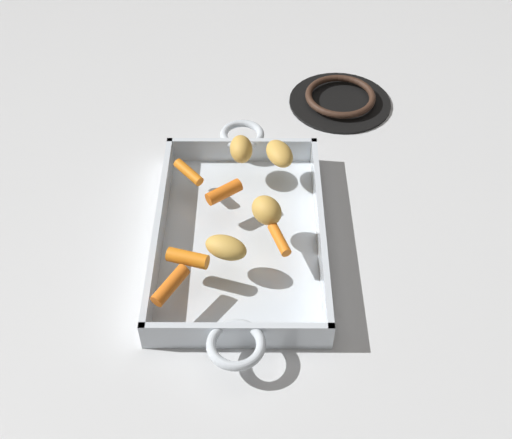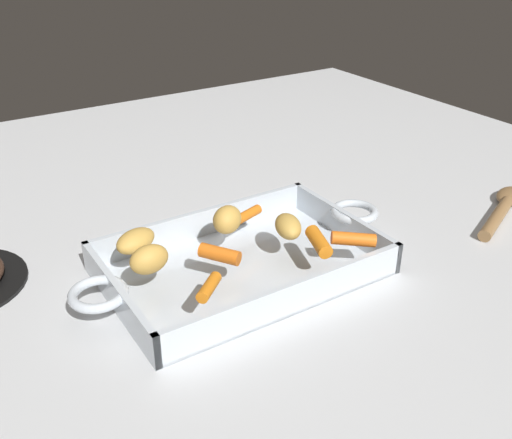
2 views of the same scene
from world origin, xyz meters
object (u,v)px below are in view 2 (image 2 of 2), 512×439
at_px(roasting_dish, 242,263).
at_px(potato_corner, 136,241).
at_px(baby_carrot_northeast, 247,215).
at_px(serving_spoon, 504,206).
at_px(baby_carrot_long, 209,287).
at_px(baby_carrot_northwest, 353,239).
at_px(potato_near_roast, 149,260).
at_px(potato_whole, 226,220).
at_px(potato_halved, 288,226).
at_px(baby_carrot_center_left, 319,242).
at_px(baby_carrot_southeast, 220,254).

bearing_deg(roasting_dish, potato_corner, -24.73).
bearing_deg(potato_corner, baby_carrot_northeast, 178.78).
bearing_deg(serving_spoon, baby_carrot_long, 156.48).
bearing_deg(baby_carrot_northeast, serving_spoon, 162.72).
bearing_deg(serving_spoon, potato_corner, 143.42).
xyz_separation_m(baby_carrot_northwest, baby_carrot_northeast, (0.08, -0.14, -0.00)).
height_order(potato_near_roast, potato_corner, potato_near_roast).
distance_m(baby_carrot_long, potato_whole, 0.15).
bearing_deg(roasting_dish, serving_spoon, 170.70).
bearing_deg(baby_carrot_northeast, potato_near_roast, 17.58).
xyz_separation_m(baby_carrot_northeast, potato_corner, (0.17, -0.00, 0.01)).
relative_size(baby_carrot_northwest, potato_halved, 1.02).
height_order(baby_carrot_center_left, baby_carrot_northeast, baby_carrot_center_left).
xyz_separation_m(baby_carrot_long, baby_carrot_northwest, (-0.21, 0.01, 0.00)).
xyz_separation_m(baby_carrot_center_left, potato_corner, (0.20, -0.12, 0.00)).
height_order(roasting_dish, potato_whole, potato_whole).
distance_m(baby_carrot_long, potato_corner, 0.14).
height_order(baby_carrot_northwest, baby_carrot_northeast, baby_carrot_northwest).
relative_size(baby_carrot_northeast, serving_spoon, 0.26).
relative_size(baby_carrot_long, potato_corner, 0.90).
bearing_deg(potato_halved, serving_spoon, 171.50).
bearing_deg(potato_whole, baby_carrot_long, 52.41).
bearing_deg(roasting_dish, potato_near_roast, 0.38).
xyz_separation_m(roasting_dish, potato_corner, (0.13, -0.06, 0.05)).
height_order(potato_corner, potato_halved, same).
xyz_separation_m(potato_whole, potato_corner, (0.12, -0.02, -0.00)).
height_order(baby_carrot_southeast, baby_carrot_northwest, same).
xyz_separation_m(baby_carrot_center_left, potato_near_roast, (0.21, -0.06, 0.01)).
distance_m(baby_carrot_northeast, potato_whole, 0.05).
bearing_deg(baby_carrot_northwest, baby_carrot_center_left, -22.58).
relative_size(baby_carrot_northeast, potato_whole, 1.07).
bearing_deg(potato_corner, roasting_dish, 155.27).
distance_m(baby_carrot_center_left, potato_corner, 0.24).
distance_m(baby_carrot_northwest, serving_spoon, 0.34).
bearing_deg(baby_carrot_long, baby_carrot_center_left, -175.96).
relative_size(baby_carrot_center_left, serving_spoon, 0.27).
relative_size(potato_corner, potato_halved, 1.02).
bearing_deg(baby_carrot_center_left, potato_corner, -31.10).
relative_size(baby_carrot_northwest, potato_corner, 1.00).
bearing_deg(potato_corner, serving_spoon, 167.18).
height_order(baby_carrot_southeast, potato_halved, potato_halved).
height_order(roasting_dish, baby_carrot_center_left, baby_carrot_center_left).
bearing_deg(baby_carrot_northwest, potato_halved, -49.14).
bearing_deg(potato_halved, roasting_dish, -14.10).
height_order(baby_carrot_center_left, potato_near_roast, potato_near_roast).
relative_size(baby_carrot_long, potato_halved, 0.92).
height_order(baby_carrot_center_left, baby_carrot_southeast, same).
bearing_deg(potato_near_roast, potato_corner, -95.58).
bearing_deg(baby_carrot_northwest, roasting_dish, -34.31).
bearing_deg(baby_carrot_long, roasting_dish, -139.60).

